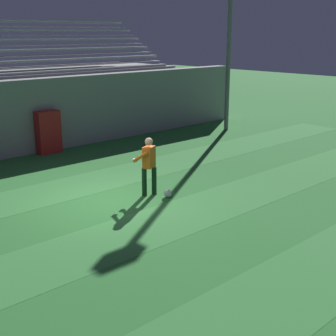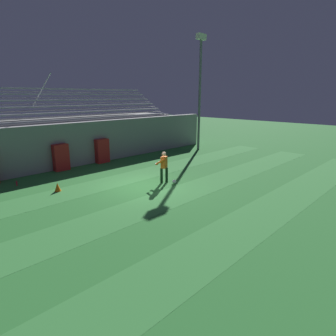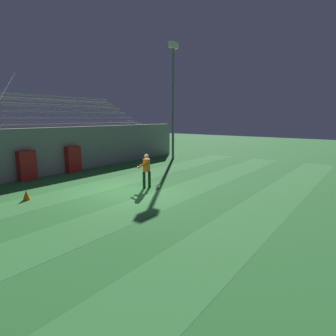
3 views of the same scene
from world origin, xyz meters
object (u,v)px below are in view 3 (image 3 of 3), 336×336
soccer_ball (158,186)px  padding_pillar_gate_left (27,166)px  padding_pillar_gate_right (73,159)px  goalkeeper (146,169)px  floodlight_pole (173,88)px  traffic_cone (26,195)px

soccer_ball → padding_pillar_gate_left: bearing=112.7°
padding_pillar_gate_left → padding_pillar_gate_right: same height
goalkeeper → soccer_ball: size_ratio=7.59×
floodlight_pole → traffic_cone: (-13.30, -1.99, -5.46)m
padding_pillar_gate_left → floodlight_pole: floodlight_pole is taller
padding_pillar_gate_left → goalkeeper: 6.81m
floodlight_pole → soccer_ball: size_ratio=41.49×
goalkeeper → traffic_cone: size_ratio=3.98×
goalkeeper → traffic_cone: (-4.53, 2.68, -0.74)m
padding_pillar_gate_left → padding_pillar_gate_right: 2.91m
traffic_cone → padding_pillar_gate_left: bearing=61.9°
padding_pillar_gate_right → soccer_ball: (-0.06, -6.81, -0.70)m
padding_pillar_gate_right → goalkeeper: bearing=-92.9°
padding_pillar_gate_left → padding_pillar_gate_right: (2.91, 0.00, 0.00)m
goalkeeper → soccer_ball: 1.02m
padding_pillar_gate_right → traffic_cone: size_ratio=3.87×
traffic_cone → goalkeeper: bearing=-30.6°
floodlight_pole → traffic_cone: bearing=-171.5°
soccer_ball → floodlight_pole: bearing=31.3°
traffic_cone → soccer_ball: bearing=-33.7°
padding_pillar_gate_right → floodlight_pole: floodlight_pole is taller
floodlight_pole → goalkeeper: bearing=-152.0°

